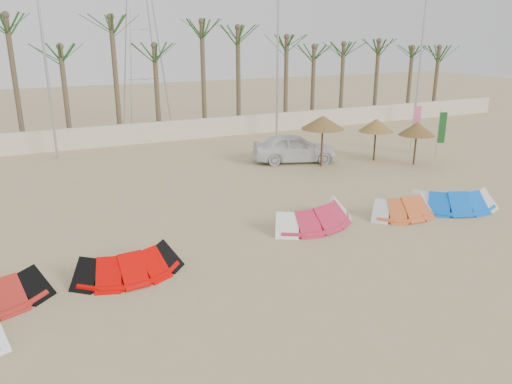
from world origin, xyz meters
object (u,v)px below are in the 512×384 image
parasol_left (323,122)px  parasol_mid (417,129)px  kite_blue (447,198)px  kite_red_mid (127,260)px  car (294,148)px  kite_orange (400,205)px  kite_red_right (311,213)px  parasol_right (376,125)px

parasol_left → parasol_mid: (4.76, -1.80, -0.41)m
kite_blue → parasol_mid: size_ratio=1.71×
kite_red_mid → car: car is taller
kite_orange → kite_blue: size_ratio=0.74×
kite_red_right → kite_orange: same height
parasol_left → car: size_ratio=0.60×
kite_blue → kite_red_mid: bearing=-178.3°
kite_red_mid → kite_blue: size_ratio=0.83×
kite_red_right → kite_orange: size_ratio=1.30×
parasol_left → car: (-0.84, 1.48, -1.59)m
kite_red_right → car: bearing=65.0°
kite_blue → parasol_mid: parasol_mid is taller
kite_red_right → parasol_left: 8.61m
kite_red_mid → parasol_right: bearing=27.8°
kite_orange → car: size_ratio=0.64×
kite_red_mid → parasol_left: parasol_left is taller
kite_red_mid → kite_red_right: same height
parasol_mid → car: bearing=149.7°
kite_red_mid → car: bearing=41.1°
kite_red_mid → car: size_ratio=0.72×
parasol_right → car: parasol_right is taller
kite_red_mid → parasol_mid: size_ratio=1.41×
kite_red_mid → kite_red_right: size_ratio=0.85×
kite_orange → car: (0.24, 9.07, 0.36)m
parasol_left → parasol_right: parasol_left is taller
kite_orange → parasol_right: (4.46, 7.48, 1.57)m
kite_red_mid → kite_orange: (10.77, 0.53, -0.00)m
parasol_left → car: parasol_left is taller
kite_blue → kite_orange: bearing=176.6°
car → kite_blue: bearing=-149.4°
parasol_right → kite_red_mid: bearing=-152.2°
kite_red_mid → parasol_right: (15.23, 8.01, 1.56)m
kite_orange → kite_blue: bearing=-3.4°
parasol_left → parasol_right: bearing=-1.9°
kite_red_right → kite_blue: (5.99, -0.82, 0.00)m
kite_red_mid → car: 14.62m
kite_red_mid → kite_red_right: (7.10, 1.21, 0.00)m
kite_blue → parasol_right: bearing=74.3°
kite_blue → car: (-2.07, 9.21, 0.36)m
parasol_left → parasol_right: 3.41m
parasol_left → parasol_right: (3.38, -0.11, -0.39)m
kite_red_right → parasol_right: parasol_right is taller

